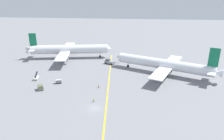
# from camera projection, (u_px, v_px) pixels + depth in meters

# --- Properties ---
(ground_plane) EXTENTS (600.00, 600.00, 0.00)m
(ground_plane) POSITION_uv_depth(u_px,v_px,m) (95.00, 108.00, 72.01)
(ground_plane) COLOR gray
(taxiway_stripe) EXTENTS (11.37, 119.55, 0.01)m
(taxiway_stripe) POSITION_uv_depth(u_px,v_px,m) (107.00, 96.00, 80.98)
(taxiway_stripe) COLOR yellow
(taxiway_stripe) RESTS_ON ground
(airliner_at_gate_left) EXTENTS (53.63, 45.81, 16.18)m
(airliner_at_gate_left) POSITION_uv_depth(u_px,v_px,m) (69.00, 49.00, 128.70)
(airliner_at_gate_left) COLOR silver
(airliner_at_gate_left) RESTS_ON ground
(airliner_being_pushed) EXTENTS (51.73, 40.09, 16.22)m
(airliner_being_pushed) POSITION_uv_depth(u_px,v_px,m) (164.00, 64.00, 102.73)
(airliner_being_pushed) COLOR white
(airliner_being_pushed) RESTS_ON ground
(pushback_tug) EXTENTS (8.81, 5.03, 3.03)m
(pushback_tug) POSITION_uv_depth(u_px,v_px,m) (110.00, 62.00, 118.92)
(pushback_tug) COLOR gray
(pushback_tug) RESTS_ON ground
(gse_baggage_cart_trailing) EXTENTS (3.10, 2.39, 1.71)m
(gse_baggage_cart_trailing) POSITION_uv_depth(u_px,v_px,m) (59.00, 81.00, 92.46)
(gse_baggage_cart_trailing) COLOR gray
(gse_baggage_cart_trailing) RESTS_ON ground
(gse_belt_loader_portside) EXTENTS (2.55, 5.07, 3.02)m
(gse_belt_loader_portside) POSITION_uv_depth(u_px,v_px,m) (36.00, 78.00, 96.84)
(gse_belt_loader_portside) COLOR silver
(gse_belt_loader_portside) RESTS_ON ground
(gse_container_dolly_flat) EXTENTS (3.58, 3.88, 2.15)m
(gse_container_dolly_flat) POSITION_uv_depth(u_px,v_px,m) (40.00, 87.00, 86.00)
(gse_container_dolly_flat) COLOR slate
(gse_container_dolly_flat) RESTS_ON ground
(ground_crew_marshaller_foreground) EXTENTS (0.36, 0.36, 1.66)m
(ground_crew_marshaller_foreground) POSITION_uv_depth(u_px,v_px,m) (94.00, 100.00, 76.17)
(ground_crew_marshaller_foreground) COLOR #4C4C51
(ground_crew_marshaller_foreground) RESTS_ON ground
(ground_crew_ramp_agent_by_cones) EXTENTS (0.36, 0.36, 1.58)m
(ground_crew_ramp_agent_by_cones) POSITION_uv_depth(u_px,v_px,m) (99.00, 86.00, 87.92)
(ground_crew_ramp_agent_by_cones) COLOR #2D3351
(ground_crew_ramp_agent_by_cones) RESTS_ON ground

